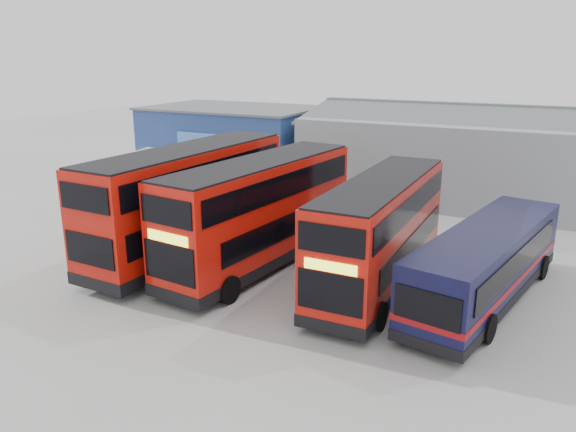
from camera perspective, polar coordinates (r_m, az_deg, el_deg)
The scene contains 8 objects.
ground_plane at distance 21.49m, azimuth 1.18°, elevation -8.56°, with size 120.00×120.00×0.00m, color gray.
office_block at distance 42.51m, azimuth -5.55°, elevation 7.58°, with size 12.30×8.32×5.12m.
maintenance_shed at distance 38.18m, azimuth 25.73°, elevation 5.05°, with size 30.50×12.00×5.89m.
double_decker_left at distance 25.91m, azimuth -10.01°, elevation 1.40°, with size 3.42×11.83×4.95m.
double_decker_centre at distance 24.12m, azimuth -2.84°, elevation 0.17°, with size 3.89×11.28×4.68m.
double_decker_right at distance 22.26m, azimuth 9.33°, elevation -1.84°, with size 2.67×10.38×4.38m.
single_decker_blue at distance 22.07m, azimuth 19.48°, elevation -4.84°, with size 4.39×10.84×2.87m.
panel_van at distance 40.49m, azimuth -13.74°, elevation 4.94°, with size 3.16×5.76×2.38m.
Camera 1 is at (8.29, -17.62, 9.08)m, focal length 35.00 mm.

